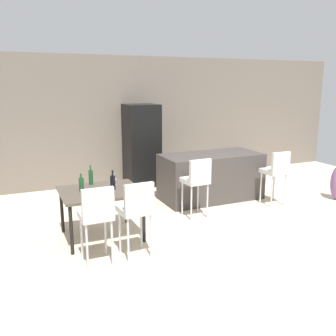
{
  "coord_description": "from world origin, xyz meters",
  "views": [
    {
      "loc": [
        -3.5,
        -5.13,
        2.28
      ],
      "look_at": [
        -0.96,
        0.62,
        0.85
      ],
      "focal_mm": 39.63,
      "sensor_mm": 36.0,
      "label": 1
    }
  ],
  "objects_px": {
    "kitchen_island": "(211,177)",
    "dining_table": "(101,195)",
    "wine_bottle_near": "(113,182)",
    "wine_bottle_inner": "(91,177)",
    "refrigerator": "(142,145)",
    "wine_glass_left": "(114,177)",
    "wine_bottle_middle": "(81,184)",
    "bar_chair_left": "(197,179)",
    "potted_plant": "(238,162)",
    "bar_chair_middle": "(276,170)",
    "dining_chair_near": "(97,213)",
    "dining_chair_far": "(136,207)"
  },
  "relations": [
    {
      "from": "dining_chair_near",
      "to": "potted_plant",
      "type": "height_order",
      "value": "dining_chair_near"
    },
    {
      "from": "bar_chair_middle",
      "to": "wine_glass_left",
      "type": "relative_size",
      "value": 6.03
    },
    {
      "from": "kitchen_island",
      "to": "wine_bottle_near",
      "type": "bearing_deg",
      "value": -155.51
    },
    {
      "from": "bar_chair_left",
      "to": "dining_chair_near",
      "type": "height_order",
      "value": "same"
    },
    {
      "from": "bar_chair_left",
      "to": "dining_table",
      "type": "xyz_separation_m",
      "value": [
        -1.71,
        -0.17,
        -0.03
      ]
    },
    {
      "from": "bar_chair_left",
      "to": "potted_plant",
      "type": "height_order",
      "value": "bar_chair_left"
    },
    {
      "from": "refrigerator",
      "to": "potted_plant",
      "type": "distance_m",
      "value": 2.69
    },
    {
      "from": "wine_bottle_near",
      "to": "wine_bottle_middle",
      "type": "relative_size",
      "value": 1.11
    },
    {
      "from": "kitchen_island",
      "to": "dining_chair_near",
      "type": "relative_size",
      "value": 1.9
    },
    {
      "from": "refrigerator",
      "to": "bar_chair_left",
      "type": "bearing_deg",
      "value": -87.09
    },
    {
      "from": "dining_chair_near",
      "to": "wine_glass_left",
      "type": "height_order",
      "value": "dining_chair_near"
    },
    {
      "from": "dining_chair_near",
      "to": "dining_chair_far",
      "type": "relative_size",
      "value": 1.0
    },
    {
      "from": "bar_chair_left",
      "to": "potted_plant",
      "type": "xyz_separation_m",
      "value": [
        2.49,
        2.41,
        -0.4
      ]
    },
    {
      "from": "wine_bottle_inner",
      "to": "wine_glass_left",
      "type": "xyz_separation_m",
      "value": [
        0.32,
        -0.19,
        0.0
      ]
    },
    {
      "from": "wine_bottle_near",
      "to": "wine_glass_left",
      "type": "height_order",
      "value": "wine_bottle_near"
    },
    {
      "from": "kitchen_island",
      "to": "dining_chair_near",
      "type": "bearing_deg",
      "value": -145.84
    },
    {
      "from": "bar_chair_left",
      "to": "potted_plant",
      "type": "bearing_deg",
      "value": 44.09
    },
    {
      "from": "bar_chair_left",
      "to": "wine_bottle_middle",
      "type": "relative_size",
      "value": 3.98
    },
    {
      "from": "potted_plant",
      "to": "refrigerator",
      "type": "bearing_deg",
      "value": 179.78
    },
    {
      "from": "dining_table",
      "to": "wine_bottle_near",
      "type": "xyz_separation_m",
      "value": [
        0.18,
        -0.03,
        0.18
      ]
    },
    {
      "from": "dining_table",
      "to": "refrigerator",
      "type": "height_order",
      "value": "refrigerator"
    },
    {
      "from": "wine_bottle_inner",
      "to": "refrigerator",
      "type": "xyz_separation_m",
      "value": [
        1.65,
        2.22,
        0.06
      ]
    },
    {
      "from": "wine_bottle_near",
      "to": "bar_chair_left",
      "type": "bearing_deg",
      "value": 7.58
    },
    {
      "from": "dining_table",
      "to": "wine_bottle_inner",
      "type": "distance_m",
      "value": 0.43
    },
    {
      "from": "dining_table",
      "to": "wine_bottle_near",
      "type": "bearing_deg",
      "value": -10.4
    },
    {
      "from": "refrigerator",
      "to": "dining_chair_far",
      "type": "bearing_deg",
      "value": -111.01
    },
    {
      "from": "dining_table",
      "to": "wine_bottle_middle",
      "type": "bearing_deg",
      "value": 166.61
    },
    {
      "from": "bar_chair_middle",
      "to": "dining_chair_near",
      "type": "height_order",
      "value": "same"
    },
    {
      "from": "bar_chair_left",
      "to": "wine_bottle_near",
      "type": "distance_m",
      "value": 1.55
    },
    {
      "from": "dining_table",
      "to": "potted_plant",
      "type": "relative_size",
      "value": 2.18
    },
    {
      "from": "wine_bottle_near",
      "to": "refrigerator",
      "type": "height_order",
      "value": "refrigerator"
    },
    {
      "from": "wine_bottle_near",
      "to": "dining_chair_far",
      "type": "bearing_deg",
      "value": -84.11
    },
    {
      "from": "kitchen_island",
      "to": "dining_table",
      "type": "height_order",
      "value": "kitchen_island"
    },
    {
      "from": "wine_glass_left",
      "to": "wine_bottle_near",
      "type": "bearing_deg",
      "value": -110.41
    },
    {
      "from": "dining_chair_far",
      "to": "wine_bottle_middle",
      "type": "relative_size",
      "value": 3.98
    },
    {
      "from": "wine_bottle_near",
      "to": "potted_plant",
      "type": "bearing_deg",
      "value": 33.06
    },
    {
      "from": "dining_chair_near",
      "to": "wine_glass_left",
      "type": "distance_m",
      "value": 1.18
    },
    {
      "from": "bar_chair_middle",
      "to": "wine_bottle_inner",
      "type": "xyz_separation_m",
      "value": [
        -3.47,
        0.21,
        0.16
      ]
    },
    {
      "from": "bar_chair_left",
      "to": "wine_bottle_inner",
      "type": "height_order",
      "value": "bar_chair_left"
    },
    {
      "from": "dining_table",
      "to": "wine_bottle_near",
      "type": "height_order",
      "value": "wine_bottle_near"
    },
    {
      "from": "kitchen_island",
      "to": "bar_chair_left",
      "type": "distance_m",
      "value": 1.17
    },
    {
      "from": "bar_chair_middle",
      "to": "dining_table",
      "type": "relative_size",
      "value": 0.9
    },
    {
      "from": "bar_chair_middle",
      "to": "wine_bottle_inner",
      "type": "relative_size",
      "value": 3.42
    },
    {
      "from": "dining_chair_near",
      "to": "bar_chair_left",
      "type": "bearing_deg",
      "value": 27.31
    },
    {
      "from": "bar_chair_left",
      "to": "wine_glass_left",
      "type": "xyz_separation_m",
      "value": [
        -1.45,
        0.02,
        0.17
      ]
    },
    {
      "from": "dining_chair_far",
      "to": "potted_plant",
      "type": "bearing_deg",
      "value": 41.08
    },
    {
      "from": "dining_chair_near",
      "to": "wine_bottle_inner",
      "type": "xyz_separation_m",
      "value": [
        0.2,
        1.23,
        0.16
      ]
    },
    {
      "from": "bar_chair_middle",
      "to": "refrigerator",
      "type": "distance_m",
      "value": 3.04
    },
    {
      "from": "bar_chair_left",
      "to": "dining_table",
      "type": "height_order",
      "value": "bar_chair_left"
    },
    {
      "from": "dining_table",
      "to": "refrigerator",
      "type": "relative_size",
      "value": 0.63
    }
  ]
}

